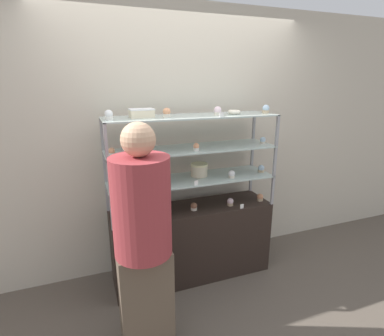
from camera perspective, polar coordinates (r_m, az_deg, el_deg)
name	(u,v)px	position (r m, az deg, el deg)	size (l,w,h in m)	color
ground_plane	(192,273)	(3.25, 0.00, -19.42)	(20.00, 20.00, 0.00)	brown
back_wall	(180,142)	(3.03, -2.37, 4.95)	(8.00, 0.05, 2.60)	beige
display_base	(192,241)	(3.05, 0.00, -13.81)	(1.54, 0.43, 0.73)	black
display_riser_lower	(192,180)	(2.78, 0.00, -2.34)	(1.54, 0.43, 0.29)	#99999E
display_riser_middle	(192,150)	(2.71, 0.00, 3.49)	(1.54, 0.43, 0.29)	#99999E
display_riser_upper	(192,118)	(2.66, 0.00, 9.59)	(1.54, 0.43, 0.29)	#99999E
layer_cake_centerpiece	(199,170)	(2.83, 1.40, -0.34)	(0.16, 0.16, 0.12)	beige
sheet_cake_frosted	(142,113)	(2.55, -9.59, 10.28)	(0.20, 0.15, 0.07)	beige
cupcake_0	(118,219)	(2.65, -13.85, -9.40)	(0.06, 0.06, 0.07)	#CCB28C
cupcake_1	(157,210)	(2.75, -6.60, -8.04)	(0.06, 0.06, 0.07)	white
cupcake_2	(194,207)	(2.81, 0.37, -7.35)	(0.06, 0.06, 0.07)	beige
cupcake_3	(230,202)	(2.94, 7.30, -6.43)	(0.06, 0.06, 0.07)	#CCB28C
cupcake_4	(260,197)	(3.10, 12.85, -5.48)	(0.06, 0.06, 0.07)	#CCB28C
price_tag_0	(242,206)	(2.89, 9.48, -7.21)	(0.04, 0.00, 0.04)	white
cupcake_5	(115,188)	(2.52, -14.53, -3.67)	(0.06, 0.06, 0.07)	white
cupcake_6	(156,182)	(2.59, -6.84, -2.74)	(0.06, 0.06, 0.07)	white
cupcake_7	(232,174)	(2.81, 7.56, -1.22)	(0.06, 0.06, 0.07)	beige
cupcake_8	(261,169)	(3.04, 13.04, -0.15)	(0.06, 0.06, 0.07)	#CCB28C
price_tag_1	(196,183)	(2.59, 0.81, -2.87)	(0.04, 0.00, 0.04)	white
cupcake_9	(112,152)	(2.50, -15.07, 3.00)	(0.05, 0.05, 0.07)	beige
cupcake_10	(196,147)	(2.60, 0.82, 4.04)	(0.05, 0.05, 0.07)	white
cupcake_11	(263,141)	(2.96, 13.32, 5.11)	(0.05, 0.05, 0.07)	beige
price_tag_2	(157,154)	(2.41, -6.68, 2.73)	(0.04, 0.00, 0.04)	white
cupcake_12	(109,115)	(2.44, -15.58, 9.68)	(0.06, 0.06, 0.08)	white
cupcake_13	(167,113)	(2.55, -4.83, 10.46)	(0.06, 0.06, 0.08)	beige
cupcake_14	(218,111)	(2.69, 4.90, 10.76)	(0.06, 0.06, 0.08)	beige
cupcake_15	(266,109)	(2.94, 13.88, 10.83)	(0.06, 0.06, 0.08)	#CCB28C
price_tag_3	(221,114)	(2.55, 5.64, 10.11)	(0.04, 0.00, 0.04)	white
donut_glazed	(234,112)	(2.81, 8.03, 10.51)	(0.12, 0.12, 0.04)	#EFE5CC
customer_figure	(143,237)	(2.09, -9.30, -12.84)	(0.39, 0.39, 1.66)	brown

